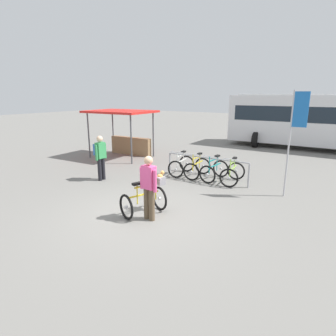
{
  "coord_description": "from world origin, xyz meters",
  "views": [
    {
      "loc": [
        4.34,
        -5.54,
        3.08
      ],
      "look_at": [
        0.01,
        1.22,
        1.0
      ],
      "focal_mm": 30.65,
      "sensor_mm": 36.0,
      "label": 1
    }
  ],
  "objects_px": {
    "racked_bike_yellow": "(197,168)",
    "person_with_featured_bike": "(149,185)",
    "pedestrian_with_backpack": "(100,155)",
    "market_stall": "(125,129)",
    "racked_bike_teal": "(214,171)",
    "banner_flag": "(296,124)",
    "featured_bicycle": "(147,196)",
    "bus_distant": "(322,119)",
    "racked_bike_lime": "(233,173)",
    "racked_bike_white": "(181,165)"
  },
  "relations": [
    {
      "from": "racked_bike_lime",
      "to": "pedestrian_with_backpack",
      "type": "height_order",
      "value": "pedestrian_with_backpack"
    },
    {
      "from": "racked_bike_teal",
      "to": "featured_bicycle",
      "type": "bearing_deg",
      "value": -93.93
    },
    {
      "from": "racked_bike_yellow",
      "to": "racked_bike_teal",
      "type": "relative_size",
      "value": 0.98
    },
    {
      "from": "racked_bike_white",
      "to": "bus_distant",
      "type": "relative_size",
      "value": 0.12
    },
    {
      "from": "racked_bike_white",
      "to": "racked_bike_lime",
      "type": "height_order",
      "value": "same"
    },
    {
      "from": "market_stall",
      "to": "person_with_featured_bike",
      "type": "bearing_deg",
      "value": -45.13
    },
    {
      "from": "pedestrian_with_backpack",
      "to": "market_stall",
      "type": "relative_size",
      "value": 0.51
    },
    {
      "from": "racked_bike_teal",
      "to": "person_with_featured_bike",
      "type": "xyz_separation_m",
      "value": [
        0.01,
        -4.03,
        0.54
      ]
    },
    {
      "from": "racked_bike_yellow",
      "to": "bus_distant",
      "type": "height_order",
      "value": "bus_distant"
    },
    {
      "from": "featured_bicycle",
      "to": "banner_flag",
      "type": "distance_m",
      "value": 4.76
    },
    {
      "from": "racked_bike_white",
      "to": "market_stall",
      "type": "distance_m",
      "value": 4.54
    },
    {
      "from": "racked_bike_lime",
      "to": "racked_bike_white",
      "type": "bearing_deg",
      "value": 179.27
    },
    {
      "from": "racked_bike_white",
      "to": "pedestrian_with_backpack",
      "type": "distance_m",
      "value": 3.12
    },
    {
      "from": "bus_distant",
      "to": "pedestrian_with_backpack",
      "type": "bearing_deg",
      "value": -118.97
    },
    {
      "from": "pedestrian_with_backpack",
      "to": "featured_bicycle",
      "type": "bearing_deg",
      "value": -25.3
    },
    {
      "from": "racked_bike_teal",
      "to": "market_stall",
      "type": "height_order",
      "value": "market_stall"
    },
    {
      "from": "racked_bike_teal",
      "to": "person_with_featured_bike",
      "type": "relative_size",
      "value": 0.7
    },
    {
      "from": "featured_bicycle",
      "to": "pedestrian_with_backpack",
      "type": "xyz_separation_m",
      "value": [
        -3.26,
        1.54,
        0.45
      ]
    },
    {
      "from": "featured_bicycle",
      "to": "person_with_featured_bike",
      "type": "height_order",
      "value": "person_with_featured_bike"
    },
    {
      "from": "market_stall",
      "to": "bus_distant",
      "type": "bearing_deg",
      "value": 41.74
    },
    {
      "from": "racked_bike_teal",
      "to": "pedestrian_with_backpack",
      "type": "distance_m",
      "value": 4.19
    },
    {
      "from": "racked_bike_white",
      "to": "banner_flag",
      "type": "height_order",
      "value": "banner_flag"
    },
    {
      "from": "bus_distant",
      "to": "banner_flag",
      "type": "xyz_separation_m",
      "value": [
        0.08,
        -9.18,
        0.49
      ]
    },
    {
      "from": "person_with_featured_bike",
      "to": "market_stall",
      "type": "height_order",
      "value": "market_stall"
    },
    {
      "from": "racked_bike_teal",
      "to": "banner_flag",
      "type": "bearing_deg",
      "value": -8.6
    },
    {
      "from": "bus_distant",
      "to": "banner_flag",
      "type": "relative_size",
      "value": 3.13
    },
    {
      "from": "racked_bike_yellow",
      "to": "featured_bicycle",
      "type": "distance_m",
      "value": 3.78
    },
    {
      "from": "racked_bike_white",
      "to": "racked_bike_yellow",
      "type": "xyz_separation_m",
      "value": [
        0.7,
        -0.01,
        -0.0
      ]
    },
    {
      "from": "pedestrian_with_backpack",
      "to": "banner_flag",
      "type": "relative_size",
      "value": 0.51
    },
    {
      "from": "featured_bicycle",
      "to": "bus_distant",
      "type": "bearing_deg",
      "value": 77.31
    },
    {
      "from": "racked_bike_white",
      "to": "featured_bicycle",
      "type": "bearing_deg",
      "value": -73.09
    },
    {
      "from": "racked_bike_white",
      "to": "person_with_featured_bike",
      "type": "xyz_separation_m",
      "value": [
        1.41,
        -4.05,
        0.54
      ]
    },
    {
      "from": "racked_bike_teal",
      "to": "market_stall",
      "type": "xyz_separation_m",
      "value": [
        -5.54,
        1.55,
        1.03
      ]
    },
    {
      "from": "racked_bike_white",
      "to": "racked_bike_teal",
      "type": "bearing_deg",
      "value": -0.73
    },
    {
      "from": "bus_distant",
      "to": "market_stall",
      "type": "xyz_separation_m",
      "value": [
        -8.11,
        -7.23,
        -0.35
      ]
    },
    {
      "from": "racked_bike_yellow",
      "to": "person_with_featured_bike",
      "type": "relative_size",
      "value": 0.69
    },
    {
      "from": "bus_distant",
      "to": "market_stall",
      "type": "relative_size",
      "value": 3.13
    },
    {
      "from": "banner_flag",
      "to": "market_stall",
      "type": "bearing_deg",
      "value": 166.6
    },
    {
      "from": "racked_bike_yellow",
      "to": "pedestrian_with_backpack",
      "type": "bearing_deg",
      "value": -141.91
    },
    {
      "from": "person_with_featured_bike",
      "to": "featured_bicycle",
      "type": "bearing_deg",
      "value": 132.82
    },
    {
      "from": "racked_bike_teal",
      "to": "person_with_featured_bike",
      "type": "height_order",
      "value": "person_with_featured_bike"
    },
    {
      "from": "racked_bike_lime",
      "to": "banner_flag",
      "type": "bearing_deg",
      "value": -11.37
    },
    {
      "from": "market_stall",
      "to": "racked_bike_lime",
      "type": "bearing_deg",
      "value": -14.02
    },
    {
      "from": "featured_bicycle",
      "to": "banner_flag",
      "type": "relative_size",
      "value": 0.39
    },
    {
      "from": "racked_bike_yellow",
      "to": "pedestrian_with_backpack",
      "type": "xyz_separation_m",
      "value": [
        -2.82,
        -2.21,
        0.57
      ]
    },
    {
      "from": "bus_distant",
      "to": "market_stall",
      "type": "distance_m",
      "value": 10.87
    },
    {
      "from": "racked_bike_lime",
      "to": "person_with_featured_bike",
      "type": "distance_m",
      "value": 4.11
    },
    {
      "from": "pedestrian_with_backpack",
      "to": "bus_distant",
      "type": "distance_m",
      "value": 12.58
    },
    {
      "from": "racked_bike_lime",
      "to": "bus_distant",
      "type": "xyz_separation_m",
      "value": [
        1.86,
        8.79,
        1.37
      ]
    },
    {
      "from": "racked_bike_lime",
      "to": "person_with_featured_bike",
      "type": "relative_size",
      "value": 0.7
    }
  ]
}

